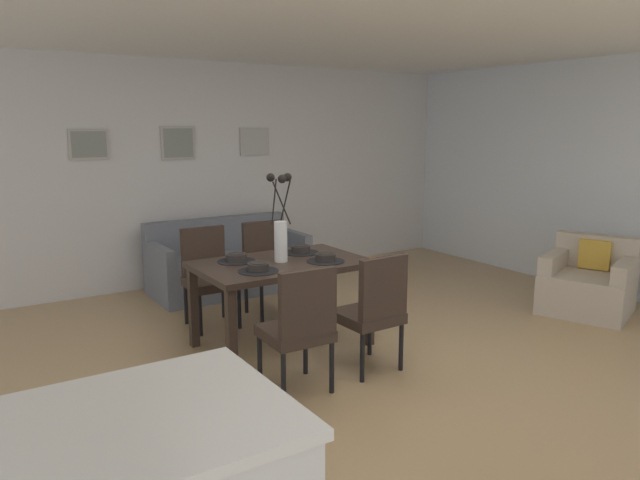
% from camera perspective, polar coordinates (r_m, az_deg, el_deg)
% --- Properties ---
extents(ground_plane, '(9.00, 9.00, 0.00)m').
position_cam_1_polar(ground_plane, '(4.68, 3.63, -12.43)').
color(ground_plane, tan).
extents(back_wall_panel, '(9.00, 0.10, 2.60)m').
position_cam_1_polar(back_wall_panel, '(7.19, -11.86, 6.32)').
color(back_wall_panel, silver).
rests_on(back_wall_panel, ground).
extents(side_window_wall, '(0.10, 6.30, 2.60)m').
position_cam_1_polar(side_window_wall, '(7.33, 25.53, 5.57)').
color(side_window_wall, white).
rests_on(side_window_wall, ground).
extents(ceiling_panel, '(9.00, 7.20, 0.08)m').
position_cam_1_polar(ceiling_panel, '(4.69, 0.95, 20.59)').
color(ceiling_panel, white).
extents(dining_table, '(1.40, 0.89, 0.74)m').
position_cam_1_polar(dining_table, '(4.97, -3.78, -3.10)').
color(dining_table, '#33261E').
rests_on(dining_table, ground).
extents(dining_chair_near_left, '(0.46, 0.46, 0.92)m').
position_cam_1_polar(dining_chair_near_left, '(4.12, -1.94, -8.10)').
color(dining_chair_near_left, '#33261E').
rests_on(dining_chair_near_left, ground).
extents(dining_chair_near_right, '(0.45, 0.45, 0.92)m').
position_cam_1_polar(dining_chair_near_right, '(5.63, -10.78, -3.03)').
color(dining_chair_near_right, '#33261E').
rests_on(dining_chair_near_right, ground).
extents(dining_chair_far_left, '(0.45, 0.45, 0.92)m').
position_cam_1_polar(dining_chair_far_left, '(4.50, 5.18, -6.49)').
color(dining_chair_far_left, '#33261E').
rests_on(dining_chair_far_left, ground).
extents(dining_chair_far_right, '(0.46, 0.46, 0.92)m').
position_cam_1_polar(dining_chair_far_right, '(5.88, -5.09, -2.28)').
color(dining_chair_far_right, '#33261E').
rests_on(dining_chair_far_right, ground).
extents(centerpiece_vase, '(0.21, 0.23, 0.73)m').
position_cam_1_polar(centerpiece_vase, '(4.90, -3.83, 1.15)').
color(centerpiece_vase, white).
rests_on(centerpiece_vase, dining_table).
extents(placemat_near_left, '(0.32, 0.32, 0.01)m').
position_cam_1_polar(placemat_near_left, '(4.64, -5.99, -2.99)').
color(placemat_near_left, black).
rests_on(placemat_near_left, dining_table).
extents(bowl_near_left, '(0.17, 0.17, 0.07)m').
position_cam_1_polar(bowl_near_left, '(4.63, -6.00, -2.55)').
color(bowl_near_left, '#2D2826').
rests_on(bowl_near_left, dining_table).
extents(placemat_near_right, '(0.32, 0.32, 0.01)m').
position_cam_1_polar(placemat_near_right, '(4.99, -8.08, -2.04)').
color(placemat_near_right, black).
rests_on(placemat_near_right, dining_table).
extents(bowl_near_right, '(0.17, 0.17, 0.07)m').
position_cam_1_polar(bowl_near_right, '(4.98, -8.09, -1.62)').
color(bowl_near_right, '#2D2826').
rests_on(bowl_near_right, dining_table).
extents(placemat_far_left, '(0.32, 0.32, 0.01)m').
position_cam_1_polar(placemat_far_left, '(4.94, 0.54, -2.05)').
color(placemat_far_left, black).
rests_on(placemat_far_left, dining_table).
extents(bowl_far_left, '(0.17, 0.17, 0.07)m').
position_cam_1_polar(bowl_far_left, '(4.93, 0.54, -1.63)').
color(bowl_far_left, '#2D2826').
rests_on(bowl_far_left, dining_table).
extents(placemat_far_right, '(0.32, 0.32, 0.01)m').
position_cam_1_polar(placemat_far_right, '(5.27, -1.86, -1.22)').
color(placemat_far_right, black).
rests_on(placemat_far_right, dining_table).
extents(bowl_far_right, '(0.17, 0.17, 0.07)m').
position_cam_1_polar(bowl_far_right, '(5.27, -1.86, -0.82)').
color(bowl_far_right, '#2D2826').
rests_on(bowl_far_right, dining_table).
extents(sofa, '(1.72, 0.84, 0.80)m').
position_cam_1_polar(sofa, '(6.84, -8.93, -2.47)').
color(sofa, slate).
rests_on(sofa, ground).
extents(armchair, '(1.03, 1.03, 0.75)m').
position_cam_1_polar(armchair, '(6.56, 24.52, -3.89)').
color(armchair, '#B7A893').
rests_on(armchair, ground).
extents(framed_picture_left, '(0.41, 0.03, 0.32)m').
position_cam_1_polar(framed_picture_left, '(6.77, -21.45, 8.60)').
color(framed_picture_left, '#B2ADA3').
extents(framed_picture_center, '(0.40, 0.03, 0.38)m').
position_cam_1_polar(framed_picture_center, '(7.03, -13.56, 9.11)').
color(framed_picture_center, '#B2ADA3').
extents(framed_picture_right, '(0.39, 0.03, 0.33)m').
position_cam_1_polar(framed_picture_right, '(7.41, -6.34, 9.43)').
color(framed_picture_right, '#B2ADA3').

